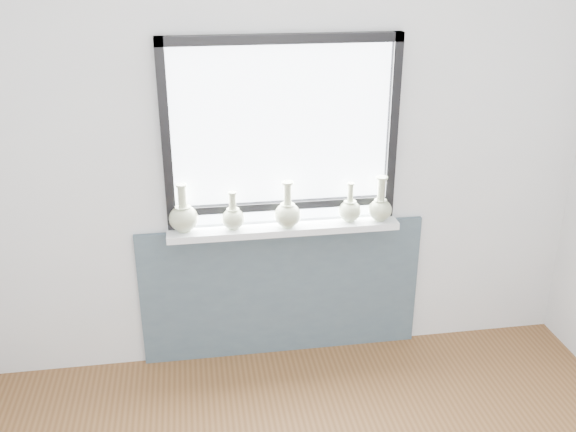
{
  "coord_description": "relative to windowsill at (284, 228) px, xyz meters",
  "views": [
    {
      "loc": [
        -0.5,
        -1.6,
        2.37
      ],
      "look_at": [
        0.0,
        1.55,
        1.02
      ],
      "focal_mm": 40.0,
      "sensor_mm": 36.0,
      "label": 1
    }
  ],
  "objects": [
    {
      "name": "vase_e",
      "position": [
        0.56,
        -0.02,
        0.1
      ],
      "size": [
        0.14,
        0.14,
        0.26
      ],
      "rotation": [
        0.0,
        0.0,
        -0.4
      ],
      "color": "#B4BF98",
      "rests_on": "windowsill"
    },
    {
      "name": "vase_c",
      "position": [
        0.02,
        -0.03,
        0.1
      ],
      "size": [
        0.15,
        0.15,
        0.27
      ],
      "rotation": [
        0.0,
        0.0,
        -0.33
      ],
      "color": "#B4BF98",
      "rests_on": "windowsill"
    },
    {
      "name": "vase_d",
      "position": [
        0.39,
        -0.0,
        0.09
      ],
      "size": [
        0.13,
        0.13,
        0.23
      ],
      "rotation": [
        0.0,
        0.0,
        -0.27
      ],
      "color": "#B4BF98",
      "rests_on": "windowsill"
    },
    {
      "name": "windowsill",
      "position": [
        0.0,
        0.0,
        0.0
      ],
      "size": [
        1.32,
        0.18,
        0.04
      ],
      "primitive_type": "cube",
      "color": "white",
      "rests_on": "apron_panel"
    },
    {
      "name": "back_wall",
      "position": [
        0.0,
        0.1,
        0.42
      ],
      "size": [
        3.6,
        0.02,
        2.6
      ],
      "primitive_type": "cube",
      "color": "silver",
      "rests_on": "ground"
    },
    {
      "name": "window",
      "position": [
        0.0,
        0.06,
        0.56
      ],
      "size": [
        1.3,
        0.06,
        1.05
      ],
      "color": "black",
      "rests_on": "windowsill"
    },
    {
      "name": "apron_panel",
      "position": [
        0.0,
        0.07,
        -0.45
      ],
      "size": [
        1.7,
        0.03,
        0.86
      ],
      "primitive_type": "cube",
      "color": "#475965",
      "rests_on": "ground"
    },
    {
      "name": "vase_b",
      "position": [
        -0.29,
        -0.01,
        0.09
      ],
      "size": [
        0.13,
        0.13,
        0.22
      ],
      "rotation": [
        0.0,
        0.0,
        -0.27
      ],
      "color": "#B4BF98",
      "rests_on": "windowsill"
    },
    {
      "name": "vase_a",
      "position": [
        -0.56,
        0.0,
        0.11
      ],
      "size": [
        0.16,
        0.16,
        0.28
      ],
      "rotation": [
        0.0,
        0.0,
        0.35
      ],
      "color": "#B4BF98",
      "rests_on": "windowsill"
    }
  ]
}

